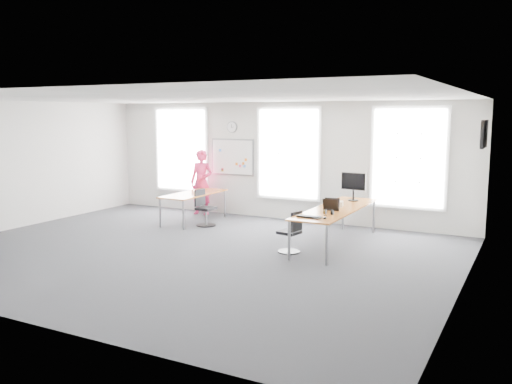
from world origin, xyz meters
The scene contains 24 objects.
floor centered at (0.00, 0.00, 0.00)m, with size 10.00×10.00×0.00m, color #2B2B30.
ceiling centered at (0.00, 0.00, 3.00)m, with size 10.00×10.00×0.00m, color silver.
wall_back centered at (0.00, 4.00, 1.50)m, with size 10.00×10.00×0.00m, color silver.
wall_front centered at (0.00, -4.00, 1.50)m, with size 10.00×10.00×0.00m, color silver.
wall_left centered at (-5.00, 0.00, 1.50)m, with size 10.00×10.00×0.00m, color silver.
wall_right centered at (5.00, 0.00, 1.50)m, with size 10.00×10.00×0.00m, color silver.
window_left centered at (-3.00, 3.97, 1.70)m, with size 1.60×0.06×2.20m, color white.
window_mid centered at (0.30, 3.97, 1.70)m, with size 1.60×0.06×2.20m, color white.
window_right centered at (3.30, 3.97, 1.70)m, with size 1.60×0.06×2.20m, color white.
desk_right centered at (2.31, 1.90, 0.73)m, with size 0.85×3.20×0.78m.
desk_left centered at (-1.68, 2.60, 0.67)m, with size 0.80×2.00×0.73m.
chair_right centered at (1.75, 0.90, 0.36)m, with size 0.44×0.44×0.83m.
chair_left centered at (-1.19, 2.32, 0.39)m, with size 0.47×0.47×0.88m.
person centered at (-2.08, 3.56, 0.87)m, with size 0.64×0.42×1.75m, color #CF2759.
whiteboard centered at (-1.35, 3.97, 1.55)m, with size 1.20×0.03×0.90m, color white.
wall_clock centered at (-1.35, 3.97, 2.35)m, with size 0.30×0.30×0.04m, color gray.
tv centered at (4.95, 3.00, 2.30)m, with size 0.06×0.90×0.55m, color black.
keyboard centered at (2.21, 0.67, 0.79)m, with size 0.47×0.17×0.02m, color black.
mouse centered at (2.52, 0.67, 0.80)m, with size 0.07×0.11×0.04m, color black.
lens_cap centered at (2.41, 0.99, 0.78)m, with size 0.06×0.06×0.01m, color black.
headphones centered at (2.42, 1.13, 0.83)m, with size 0.19×0.10×0.11m.
laptop_sleeve centered at (2.33, 1.54, 0.90)m, with size 0.32×0.20×0.25m.
paper_stack centered at (2.22, 2.08, 0.83)m, with size 0.31×0.24×0.11m, color beige.
monitor centered at (2.33, 2.96, 1.15)m, with size 0.56×0.23×0.63m.
Camera 1 is at (5.93, -8.56, 2.68)m, focal length 38.00 mm.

